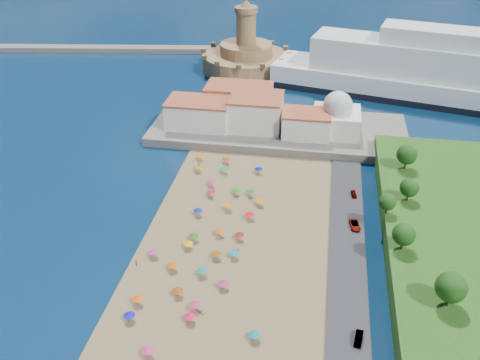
# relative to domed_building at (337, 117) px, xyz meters

# --- Properties ---
(ground) EXTENTS (700.00, 700.00, 0.00)m
(ground) POSITION_rel_domed_building_xyz_m (-30.00, -71.00, -8.97)
(ground) COLOR #071938
(ground) RESTS_ON ground
(terrace) EXTENTS (90.00, 36.00, 3.00)m
(terrace) POSITION_rel_domed_building_xyz_m (-20.00, 2.00, -7.47)
(terrace) COLOR #59544C
(terrace) RESTS_ON ground
(jetty) EXTENTS (18.00, 70.00, 2.40)m
(jetty) POSITION_rel_domed_building_xyz_m (-42.00, 37.00, -7.77)
(jetty) COLOR #59544C
(jetty) RESTS_ON ground
(breakwater) EXTENTS (199.03, 34.77, 2.60)m
(breakwater) POSITION_rel_domed_building_xyz_m (-140.00, 82.00, -7.67)
(breakwater) COLOR #59544C
(breakwater) RESTS_ON ground
(waterfront_buildings) EXTENTS (57.00, 29.00, 11.00)m
(waterfront_buildings) POSITION_rel_domed_building_xyz_m (-33.05, 2.64, -1.10)
(waterfront_buildings) COLOR silver
(waterfront_buildings) RESTS_ON terrace
(domed_building) EXTENTS (16.00, 16.00, 15.00)m
(domed_building) POSITION_rel_domed_building_xyz_m (0.00, 0.00, 0.00)
(domed_building) COLOR silver
(domed_building) RESTS_ON terrace
(fortress) EXTENTS (40.00, 40.00, 32.40)m
(fortress) POSITION_rel_domed_building_xyz_m (-42.00, 67.00, -2.29)
(fortress) COLOR #997B4C
(fortress) RESTS_ON ground
(cruise_ship) EXTENTS (164.27, 60.73, 35.65)m
(cruise_ship) POSITION_rel_domed_building_xyz_m (53.18, 41.22, 1.59)
(cruise_ship) COLOR black
(cruise_ship) RESTS_ON ground
(beach_parasols) EXTENTS (32.33, 116.95, 2.20)m
(beach_parasols) POSITION_rel_domed_building_xyz_m (-31.06, -82.21, -6.83)
(beach_parasols) COLOR gray
(beach_parasols) RESTS_ON beach
(beachgoers) EXTENTS (30.23, 99.83, 1.80)m
(beachgoers) POSITION_rel_domed_building_xyz_m (-35.53, -85.96, -7.87)
(beachgoers) COLOR tan
(beachgoers) RESTS_ON beach
(parked_cars) EXTENTS (3.22, 81.89, 1.44)m
(parked_cars) POSITION_rel_domed_building_xyz_m (6.00, -71.39, -7.58)
(parked_cars) COLOR gray
(parked_cars) RESTS_ON promenade
(hillside_trees) EXTENTS (15.36, 108.03, 8.18)m
(hillside_trees) POSITION_rel_domed_building_xyz_m (18.65, -76.12, 1.29)
(hillside_trees) COLOR #382314
(hillside_trees) RESTS_ON hillside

